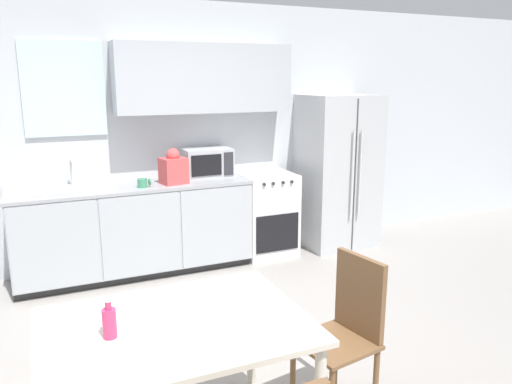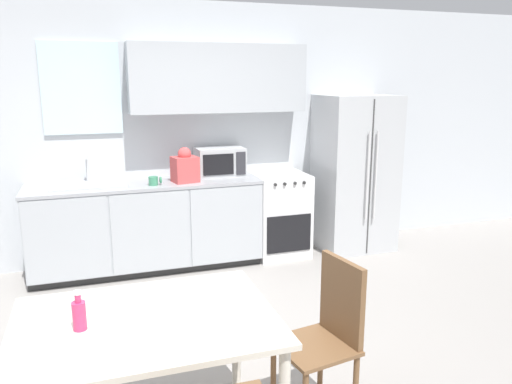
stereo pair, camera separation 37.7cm
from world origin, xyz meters
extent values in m
plane|color=gray|center=(0.00, 0.00, 0.00)|extent=(12.00, 12.00, 0.00)
cube|color=silver|center=(0.00, 2.22, 1.35)|extent=(12.00, 0.06, 2.70)
cube|color=silver|center=(-0.81, 2.18, 1.83)|extent=(0.75, 0.04, 0.89)
cube|color=#B2B7BC|center=(0.53, 2.03, 1.92)|extent=(1.83, 0.32, 0.69)
cube|color=#333333|center=(-0.27, 1.92, 0.04)|extent=(2.27, 0.55, 0.08)
cube|color=#B2B7BC|center=(-0.27, 1.89, 0.48)|extent=(2.27, 0.61, 0.80)
cube|color=#B2B7BC|center=(-1.03, 1.57, 0.48)|extent=(0.74, 0.01, 0.78)
cube|color=#B2B7BC|center=(-0.27, 1.57, 0.48)|extent=(0.74, 0.01, 0.78)
cube|color=#B2B7BC|center=(0.48, 1.57, 0.48)|extent=(0.74, 0.01, 0.78)
cube|color=#9EA0A5|center=(-0.27, 1.89, 0.90)|extent=(2.30, 0.64, 0.03)
cube|color=white|center=(1.16, 1.89, 0.46)|extent=(0.57, 0.60, 0.91)
cube|color=black|center=(1.16, 1.58, 0.32)|extent=(0.49, 0.01, 0.40)
cylinder|color=#262626|center=(1.00, 1.58, 0.86)|extent=(0.03, 0.02, 0.03)
cylinder|color=#262626|center=(1.10, 1.58, 0.86)|extent=(0.03, 0.02, 0.03)
cylinder|color=#262626|center=(1.22, 1.58, 0.86)|extent=(0.03, 0.02, 0.03)
cylinder|color=#262626|center=(1.32, 1.58, 0.86)|extent=(0.03, 0.02, 0.03)
cube|color=silver|center=(2.06, 1.85, 0.87)|extent=(0.81, 0.69, 1.74)
cube|color=#3F3F3F|center=(2.06, 1.50, 0.87)|extent=(0.01, 0.01, 1.68)
cylinder|color=silver|center=(2.01, 1.48, 0.91)|extent=(0.02, 0.02, 0.96)
cylinder|color=silver|center=(2.11, 1.48, 0.91)|extent=(0.02, 0.02, 0.96)
cube|color=#B7BABC|center=(-0.81, 1.89, 0.92)|extent=(0.71, 0.41, 0.02)
cylinder|color=silver|center=(-0.81, 2.05, 1.06)|extent=(0.02, 0.02, 0.25)
cylinder|color=silver|center=(-0.81, 1.98, 1.17)|extent=(0.02, 0.14, 0.02)
cube|color=#B7BABC|center=(0.53, 2.00, 1.06)|extent=(0.50, 0.33, 0.30)
cube|color=black|center=(0.47, 1.82, 1.06)|extent=(0.32, 0.01, 0.22)
cube|color=#2D2D33|center=(0.71, 1.82, 1.06)|extent=(0.10, 0.01, 0.24)
cylinder|color=#3F8C66|center=(-0.21, 1.72, 0.95)|extent=(0.09, 0.09, 0.08)
torus|color=#3F8C66|center=(-0.14, 1.72, 0.96)|extent=(0.02, 0.07, 0.07)
cube|color=#D14C4C|center=(0.11, 1.78, 1.04)|extent=(0.28, 0.25, 0.25)
sphere|color=#D14C4C|center=(0.11, 1.78, 1.19)|extent=(0.16, 0.16, 0.13)
cube|color=beige|center=(-0.56, -0.74, 0.73)|extent=(1.29, 0.94, 0.03)
cylinder|color=beige|center=(-1.15, -0.33, 0.36)|extent=(0.06, 0.06, 0.72)
cylinder|color=beige|center=(0.02, -0.33, 0.36)|extent=(0.06, 0.06, 0.72)
cube|color=brown|center=(0.36, -0.76, 0.44)|extent=(0.46, 0.46, 0.02)
cube|color=brown|center=(0.54, -0.73, 0.69)|extent=(0.10, 0.37, 0.48)
cylinder|color=brown|center=(0.17, -0.62, 0.21)|extent=(0.03, 0.03, 0.43)
cylinder|color=brown|center=(0.50, -0.56, 0.21)|extent=(0.03, 0.03, 0.43)
cylinder|color=#DB386B|center=(-0.87, -0.74, 0.82)|extent=(0.06, 0.06, 0.14)
cylinder|color=#DB386B|center=(-0.87, -0.74, 0.91)|extent=(0.03, 0.03, 0.04)
cylinder|color=white|center=(-0.87, -0.74, 0.94)|extent=(0.03, 0.03, 0.02)
camera|label=1|loc=(-1.11, -2.95, 1.93)|focal=35.00mm
camera|label=2|loc=(-0.76, -3.08, 1.93)|focal=35.00mm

